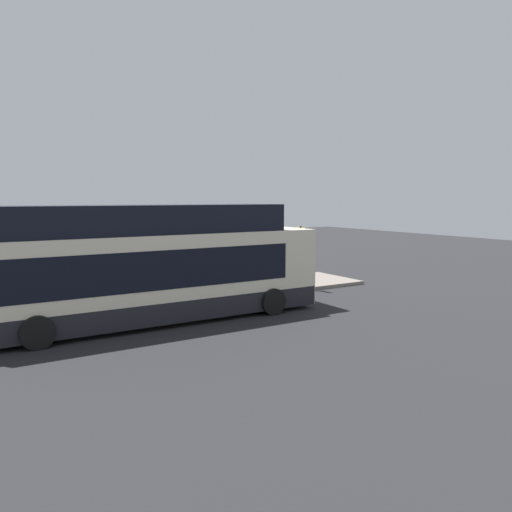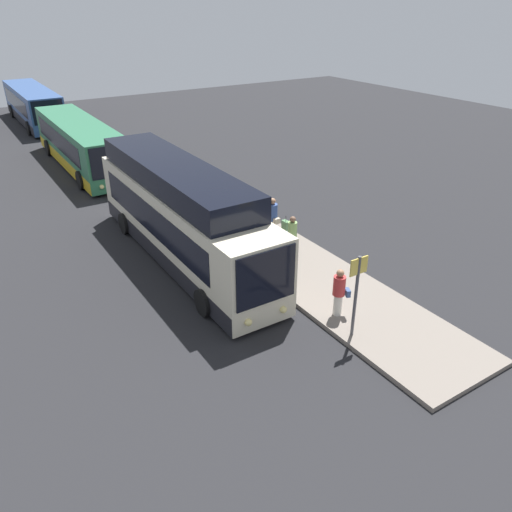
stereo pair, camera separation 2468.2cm
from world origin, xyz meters
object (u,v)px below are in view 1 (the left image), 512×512
Objects in this scene: passenger_boarding at (172,272)px; passenger_waiting at (129,273)px; bus_lead at (147,271)px; suitcase at (131,285)px; sign_post at (301,249)px; passenger_with_bags at (276,268)px.

passenger_waiting is at bearing 43.31° from passenger_boarding.
passenger_waiting is at bearing 80.95° from bus_lead.
suitcase is 7.57m from sign_post.
passenger_boarding is 1.81m from suitcase.
passenger_with_bags is at bearing -19.54° from suitcase.
bus_lead reaches higher than passenger_boarding.
sign_post reaches higher than suitcase.
passenger_boarding is (2.39, 3.73, -0.70)m from bus_lead.
passenger_boarding is at bearing -27.57° from suitcase.
bus_lead is 4.07m from passenger_waiting.
suitcase is (0.85, 4.53, -1.23)m from bus_lead.
sign_post reaches higher than passenger_with_bags.
bus_lead is at bearing -12.15° from passenger_waiting.
passenger_waiting is 1.88× the size of suitcase.
passenger_waiting is at bearing -169.85° from passenger_with_bags.
passenger_waiting reaches higher than passenger_boarding.
passenger_waiting is 0.66× the size of sign_post.
suitcase is at bearing 23.65° from passenger_boarding.
passenger_boarding is at bearing 57.36° from bus_lead.
bus_lead is 12.49× the size of suitcase.
bus_lead reaches higher than passenger_waiting.
passenger_with_bags is (6.15, -1.55, -0.07)m from passenger_waiting.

